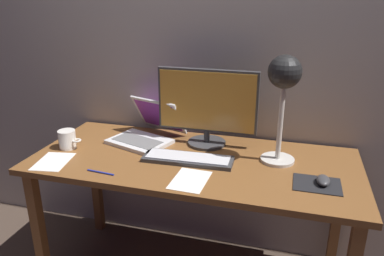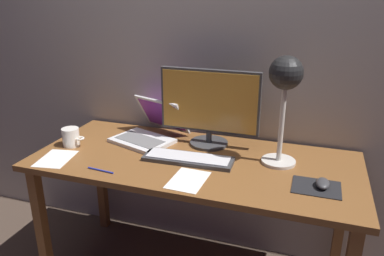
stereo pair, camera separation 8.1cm
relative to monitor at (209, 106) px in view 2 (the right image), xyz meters
The scene contains 12 objects.
back_wall 0.40m from the monitor, 95.10° to the left, with size 4.80×0.06×2.60m, color #A8A099.
desk 0.36m from the monitor, 95.15° to the right, with size 1.60×0.70×0.74m.
monitor is the anchor object (origin of this frame).
keyboard_main 0.31m from the monitor, 99.10° to the right, with size 0.44×0.16×0.03m.
laptop 0.37m from the monitor, behind, with size 0.41×0.43×0.22m.
desk_lamp 0.43m from the monitor, 16.65° to the right, with size 0.16×0.16×0.52m.
mousepad 0.68m from the monitor, 28.95° to the right, with size 0.20×0.16×0.00m, color black.
mouse 0.69m from the monitor, 27.27° to the right, with size 0.06×0.10×0.03m, color #38383A.
coffee_mug 0.76m from the monitor, 160.07° to the right, with size 0.12×0.09×0.10m.
paper_sheet_near_mouse 0.48m from the monitor, 86.33° to the right, with size 0.15×0.21×0.00m, color white.
paper_sheet_by_keyboard 0.82m from the monitor, 147.88° to the right, with size 0.15×0.21×0.00m, color white.
pen 0.64m from the monitor, 129.60° to the right, with size 0.01×0.01×0.14m, color #2633A5.
Camera 2 is at (0.53, -1.61, 1.53)m, focal length 35.11 mm.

